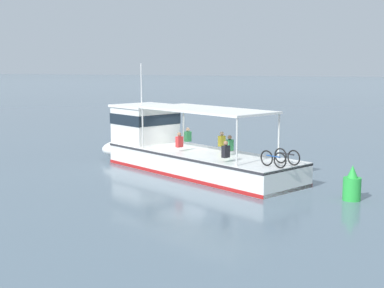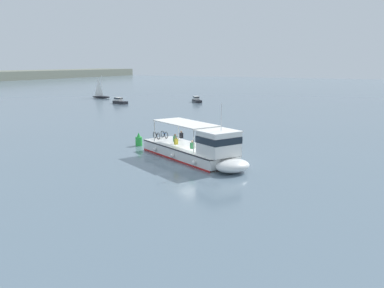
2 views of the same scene
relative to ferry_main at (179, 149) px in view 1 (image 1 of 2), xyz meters
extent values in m
plane|color=slate|center=(-1.03, -0.11, -1.02)|extent=(400.00, 400.00, 0.00)
cube|color=white|center=(0.75, 1.43, -0.47)|extent=(7.85, 11.05, 1.10)
ellipsoid|color=white|center=(-2.13, -4.06, -0.47)|extent=(3.63, 3.32, 1.01)
cube|color=red|center=(0.75, 1.43, -0.92)|extent=(7.89, 11.07, 0.16)
cube|color=#2D2D33|center=(0.75, 1.43, 0.00)|extent=(7.91, 11.08, 0.10)
cube|color=white|center=(-1.29, -2.47, 1.03)|extent=(3.62, 3.57, 1.90)
cube|color=#19232D|center=(-1.29, -2.47, 1.37)|extent=(3.69, 3.63, 0.56)
cube|color=white|center=(-1.29, -2.47, 2.04)|extent=(3.83, 3.78, 0.12)
cube|color=white|center=(0.96, 1.83, 2.13)|extent=(5.72, 7.30, 0.10)
cylinder|color=silver|center=(0.66, -1.68, 1.08)|extent=(0.08, 0.08, 2.00)
cylinder|color=silver|center=(-1.75, -0.42, 1.08)|extent=(0.08, 0.08, 2.00)
cylinder|color=silver|center=(3.68, 4.07, 1.08)|extent=(0.08, 0.08, 2.00)
cylinder|color=silver|center=(1.27, 5.34, 1.08)|extent=(0.08, 0.08, 2.00)
cylinder|color=silver|center=(-1.43, -2.73, 3.20)|extent=(0.06, 0.06, 2.20)
sphere|color=white|center=(-2.40, -0.76, -0.52)|extent=(0.36, 0.36, 0.36)
sphere|color=white|center=(-0.87, 2.17, -0.52)|extent=(0.36, 0.36, 0.36)
sphere|color=white|center=(0.57, 4.91, -0.52)|extent=(0.36, 0.36, 0.36)
torus|color=black|center=(3.27, 5.25, 0.41)|extent=(0.36, 0.61, 0.66)
torus|color=black|center=(3.59, 5.87, 0.41)|extent=(0.36, 0.61, 0.66)
cylinder|color=#1E478C|center=(3.43, 5.56, 0.53)|extent=(0.38, 0.65, 0.06)
torus|color=black|center=(2.47, 5.67, 0.41)|extent=(0.36, 0.61, 0.66)
torus|color=black|center=(2.80, 6.29, 0.41)|extent=(0.36, 0.61, 0.66)
cylinder|color=#232328|center=(2.63, 5.98, 0.53)|extent=(0.38, 0.65, 0.06)
cube|color=black|center=(3.04, 3.40, 0.54)|extent=(0.39, 0.34, 0.52)
sphere|color=#9E7051|center=(3.04, 3.40, 0.91)|extent=(0.20, 0.20, 0.20)
cube|color=#338C4C|center=(1.20, 3.03, 0.54)|extent=(0.39, 0.34, 0.52)
sphere|color=#9E7051|center=(1.20, 3.03, 0.91)|extent=(0.20, 0.20, 0.20)
cube|color=yellow|center=(0.07, 2.30, 0.54)|extent=(0.39, 0.34, 0.52)
sphere|color=tan|center=(0.07, 2.30, 0.91)|extent=(0.20, 0.20, 0.20)
cube|color=red|center=(1.04, 0.45, 0.54)|extent=(0.39, 0.34, 0.52)
sphere|color=#9E7051|center=(1.04, 0.45, 0.91)|extent=(0.20, 0.20, 0.20)
cube|color=#338C4C|center=(-0.92, 0.15, 0.54)|extent=(0.39, 0.34, 0.52)
sphere|color=tan|center=(-0.92, 0.15, 0.91)|extent=(0.20, 0.20, 0.20)
cylinder|color=green|center=(3.49, 8.71, -0.57)|extent=(0.70, 0.70, 0.90)
cone|color=green|center=(3.49, 8.71, 0.13)|extent=(0.42, 0.42, 0.50)
camera|label=1|loc=(25.03, 10.05, 4.31)|focal=50.57mm
camera|label=2|loc=(-31.96, -16.06, 7.54)|focal=39.38mm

